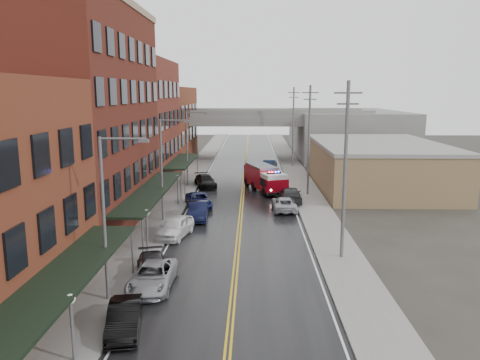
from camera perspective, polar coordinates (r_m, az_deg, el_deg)
name	(u,v)px	position (r m, az deg, el deg)	size (l,w,h in m)	color
road	(242,206)	(47.09, 0.19, -3.15)	(11.00, 160.00, 0.02)	black
sidewalk_left	(169,205)	(47.79, -8.60, -2.98)	(3.00, 160.00, 0.15)	slate
sidewalk_right	(314,205)	(47.48, 9.05, -3.09)	(3.00, 160.00, 0.15)	slate
curb_left	(186,205)	(47.53, -6.64, -3.01)	(0.30, 160.00, 0.15)	gray
curb_right	(298,205)	(47.29, 7.06, -3.09)	(0.30, 160.00, 0.15)	gray
brick_building_b	(80,120)	(41.35, -18.94, 6.97)	(9.00, 20.00, 18.00)	#4F1D14
brick_building_c	(133,124)	(58.14, -12.88, 6.70)	(9.00, 15.00, 15.00)	maroon
brick_building_far	(161,126)	(75.28, -9.55, 6.51)	(9.00, 20.00, 12.00)	brown
tan_building	(377,166)	(58.35, 16.34, 1.60)	(14.00, 22.00, 5.00)	olive
right_far_block	(345,133)	(87.68, 12.70, 5.65)	(18.00, 30.00, 8.00)	slate
awning_0	(63,278)	(23.01, -20.76, -11.09)	(2.60, 16.00, 3.09)	black
awning_1	(152,191)	(40.49, -10.70, -1.29)	(2.60, 18.00, 3.09)	black
awning_2	(182,161)	(57.46, -7.06, 2.31)	(2.60, 13.00, 3.09)	black
globe_lamp_0	(71,313)	(21.18, -19.90, -14.95)	(0.44, 0.44, 3.12)	#59595B
globe_lamp_1	(147,221)	(33.78, -11.32, -4.89)	(0.44, 0.44, 3.12)	#59595B
globe_lamp_2	(178,183)	(47.17, -7.60, -0.35)	(0.44, 0.44, 3.12)	#59595B
street_lamp_0	(108,209)	(25.62, -15.79, -3.43)	(2.64, 0.22, 9.00)	#59595B
street_lamp_1	(164,164)	(40.89, -9.22, 2.00)	(2.64, 0.22, 9.00)	#59595B
street_lamp_2	(189,144)	(56.56, -6.24, 4.44)	(2.64, 0.22, 9.00)	#59595B
utility_pole_0	(345,168)	(31.72, 12.69, 1.44)	(1.80, 0.24, 12.00)	#59595B
utility_pole_1	(309,139)	(51.33, 8.42, 5.02)	(1.80, 0.24, 12.00)	#59595B
utility_pole_2	(293,126)	(71.16, 6.50, 6.61)	(1.80, 0.24, 12.00)	#59595B
overpass	(246,125)	(77.90, 0.73, 6.78)	(40.00, 10.00, 7.50)	slate
fire_truck	(265,178)	(53.79, 3.08, 0.27)	(5.14, 8.28, 2.88)	maroon
parked_car_left_1	(124,318)	(23.76, -13.93, -16.04)	(1.47, 4.21, 1.39)	black
parked_car_left_2	(153,276)	(28.22, -10.59, -11.45)	(2.35, 5.11, 1.42)	#93959A
parked_car_left_3	(153,268)	(29.63, -10.53, -10.45)	(1.86, 4.58, 1.33)	#272729
parked_car_left_4	(175,227)	(37.33, -7.91, -5.68)	(1.91, 4.74, 1.62)	white
parked_car_left_5	(198,211)	(42.17, -5.12, -3.76)	(1.65, 4.72, 1.56)	black
parked_car_left_6	(199,200)	(46.73, -5.08, -2.45)	(2.28, 4.94, 1.37)	#151D50
parked_car_left_7	(205,181)	(56.19, -4.25, -0.15)	(2.08, 5.12, 1.48)	black
parked_car_right_0	(284,204)	(45.28, 5.41, -2.90)	(2.21, 4.80, 1.33)	#A4A6AC
parked_car_right_1	(290,195)	(48.53, 6.15, -1.85)	(2.21, 5.44, 1.58)	black
parked_car_right_2	(272,178)	(58.54, 3.98, 0.24)	(1.62, 4.03, 1.37)	silver
parked_car_right_3	(269,165)	(68.77, 3.61, 1.86)	(1.61, 4.61, 1.52)	#0D1932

